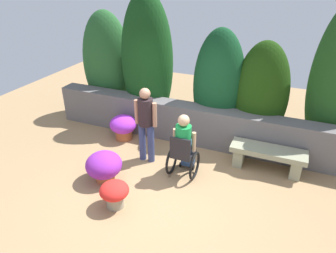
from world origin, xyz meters
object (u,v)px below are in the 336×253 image
at_px(person_standing_companion, 146,121).
at_px(flower_pot_red_accent, 114,193).
at_px(stone_bench, 268,156).
at_px(flower_pot_terracotta_by_wall, 123,126).
at_px(flower_pot_purple_near, 104,166).
at_px(person_in_wheelchair, 184,147).

height_order(person_standing_companion, flower_pot_red_accent, person_standing_companion).
relative_size(stone_bench, person_standing_companion, 0.90).
distance_m(flower_pot_terracotta_by_wall, flower_pot_red_accent, 2.38).
bearing_deg(flower_pot_purple_near, person_standing_companion, 64.55).
xyz_separation_m(flower_pot_purple_near, flower_pot_terracotta_by_wall, (-0.48, 1.56, 0.02)).
distance_m(stone_bench, flower_pot_terracotta_by_wall, 3.32).
distance_m(stone_bench, person_in_wheelchair, 1.73).
distance_m(stone_bench, flower_pot_red_accent, 3.12).
bearing_deg(stone_bench, person_standing_companion, -160.02).
height_order(stone_bench, person_standing_companion, person_standing_companion).
bearing_deg(person_in_wheelchair, person_standing_companion, 160.09).
bearing_deg(flower_pot_red_accent, flower_pot_terracotta_by_wall, 116.37).
bearing_deg(flower_pot_purple_near, flower_pot_red_accent, -44.60).
xyz_separation_m(person_in_wheelchair, flower_pot_red_accent, (-0.76, -1.33, -0.33)).
height_order(stone_bench, flower_pot_red_accent, same).
relative_size(flower_pot_purple_near, flower_pot_terracotta_by_wall, 1.09).
distance_m(stone_bench, person_standing_companion, 2.55).
xyz_separation_m(person_in_wheelchair, flower_pot_terracotta_by_wall, (-1.82, 0.80, -0.29)).
bearing_deg(person_standing_companion, flower_pot_purple_near, -116.71).
xyz_separation_m(person_in_wheelchair, person_standing_companion, (-0.89, 0.18, 0.32)).
xyz_separation_m(stone_bench, flower_pot_red_accent, (-2.26, -2.15, -0.03)).
relative_size(person_in_wheelchair, person_standing_companion, 0.82).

